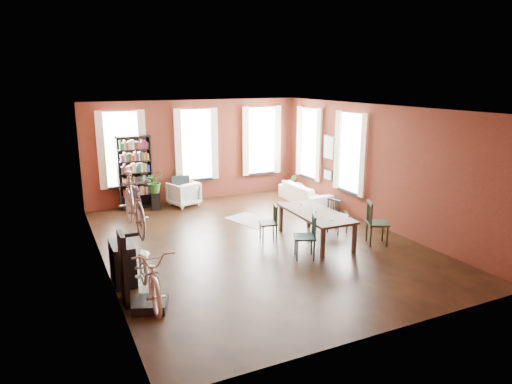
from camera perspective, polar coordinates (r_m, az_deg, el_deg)
room at (r=11.19m, az=-0.17°, el=5.23°), size 9.00×9.04×3.22m
dining_table at (r=11.12m, az=7.42°, el=-4.32°), size 1.04×2.20×0.74m
dining_chair_a at (r=10.04m, az=6.11°, el=-5.59°), size 0.60×0.60×0.98m
dining_chair_b at (r=11.07m, az=1.55°, el=-3.91°), size 0.50×0.50×0.88m
dining_chair_c at (r=11.19m, az=14.95°, el=-3.78°), size 0.64×0.64×1.04m
dining_chair_d at (r=11.79m, az=10.18°, el=-2.91°), size 0.52×0.52×0.92m
bookshelf at (r=14.18m, az=-14.91°, el=2.38°), size 1.00×0.32×2.20m
white_armchair at (r=14.30m, az=-9.05°, el=-0.05°), size 1.00×0.97×0.82m
cream_sofa at (r=14.51m, az=6.16°, el=0.23°), size 0.61×2.08×0.81m
striped_rug at (r=12.72m, az=-0.63°, el=-3.56°), size 1.22×1.56×0.01m
bike_trainer at (r=8.25m, az=-13.05°, el=-13.54°), size 0.72×0.72×0.16m
bike_wall_rack at (r=8.30m, az=-16.24°, el=-9.22°), size 0.16×0.60×1.30m
console_table at (r=9.24m, az=-16.34°, el=-8.49°), size 0.40×0.80×0.80m
plant_stand at (r=14.03m, az=-12.41°, el=-1.11°), size 0.31×0.31×0.53m
plant_by_sofa at (r=15.55m, az=4.41°, el=0.26°), size 0.55×0.77×0.31m
plant_small at (r=12.73m, az=11.19°, el=-3.53°), size 0.31×0.41×0.13m
bicycle_floor at (r=7.86m, az=-13.37°, el=-6.57°), size 0.72×1.05×1.94m
bicycle_hung at (r=7.89m, az=-15.19°, el=0.97°), size 0.47×1.00×1.66m
plant_on_stand at (r=13.90m, az=-12.56°, el=0.99°), size 0.73×0.79×0.53m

